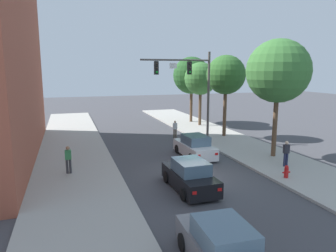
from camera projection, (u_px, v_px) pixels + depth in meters
ground_plane at (195, 179)px, 18.03m from camera, size 120.00×120.00×0.00m
sidewalk_left at (78, 191)px, 16.05m from camera, size 5.00×60.00×0.15m
sidewalk_right at (289, 167)px, 19.98m from camera, size 5.00×60.00×0.15m
traffic_signal_mast at (190, 81)px, 25.68m from camera, size 5.93×0.38×7.50m
car_lead_white at (195, 147)px, 22.46m from camera, size 1.93×4.28×1.60m
car_following_black at (190, 176)px, 16.29m from camera, size 1.89×4.27×1.60m
car_third_grey at (222, 249)px, 9.64m from camera, size 1.97×4.30×1.60m
pedestrian_sidewalk_left_walker at (68, 158)px, 18.35m from camera, size 0.36×0.22×1.64m
pedestrian_crossing_road at (175, 128)px, 28.54m from camera, size 0.36×0.22×1.64m
pedestrian_sidewalk_right_walker at (286, 152)px, 19.71m from camera, size 0.36×0.22×1.64m
fire_hydrant at (286, 171)px, 17.71m from camera, size 0.48×0.24×0.72m
street_tree_nearest at (278, 71)px, 21.27m from camera, size 4.32×4.32×8.11m
street_tree_second at (226, 75)px, 28.14m from camera, size 3.52×3.52×7.35m
street_tree_third at (201, 79)px, 33.94m from camera, size 3.52×3.52×6.86m
street_tree_farthest at (192, 76)px, 36.20m from camera, size 4.27×4.27×7.54m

